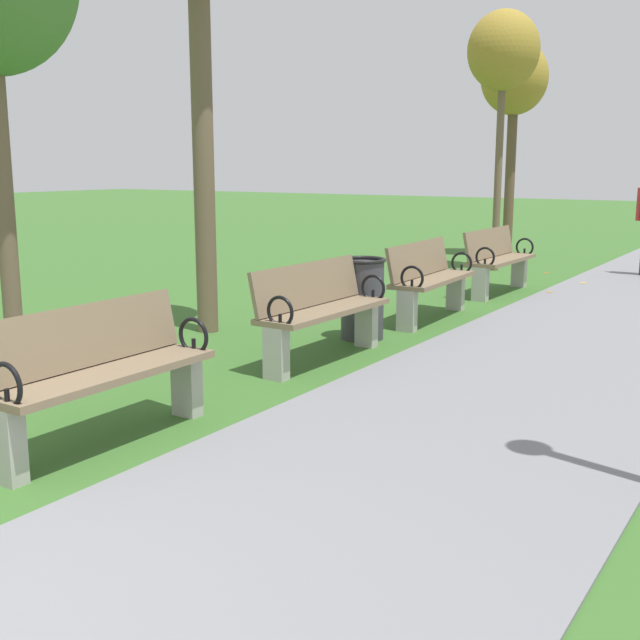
% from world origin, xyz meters
% --- Properties ---
extents(park_bench_2, '(0.49, 1.60, 0.90)m').
position_xyz_m(park_bench_2, '(-0.50, 2.19, 0.49)').
color(park_bench_2, '#7A664C').
rests_on(park_bench_2, ground).
extents(park_bench_3, '(0.51, 1.61, 0.90)m').
position_xyz_m(park_bench_3, '(-0.50, 4.81, 0.49)').
color(park_bench_3, '#7A664C').
rests_on(park_bench_3, ground).
extents(park_bench_4, '(0.54, 1.62, 0.90)m').
position_xyz_m(park_bench_4, '(-0.50, 7.15, 0.49)').
color(park_bench_4, '#7A664C').
rests_on(park_bench_4, ground).
extents(park_bench_5, '(0.50, 1.61, 0.90)m').
position_xyz_m(park_bench_5, '(-0.50, 9.41, 0.49)').
color(park_bench_5, '#7A664C').
rests_on(park_bench_5, ground).
extents(tree_4, '(1.16, 1.16, 4.23)m').
position_xyz_m(tree_4, '(-1.40, 11.74, 3.53)').
color(tree_4, brown).
rests_on(tree_4, ground).
extents(tree_5, '(1.26, 1.26, 4.08)m').
position_xyz_m(tree_5, '(-1.96, 13.93, 3.30)').
color(tree_5, brown).
rests_on(tree_5, ground).
extents(trash_bin, '(0.48, 0.48, 0.84)m').
position_xyz_m(trash_bin, '(-0.65, 5.85, 0.42)').
color(trash_bin, '#38383D').
rests_on(trash_bin, ground).
extents(scattered_leaves, '(2.03, 13.32, 0.02)m').
position_xyz_m(scattered_leaves, '(-0.43, 5.78, 0.01)').
color(scattered_leaves, gold).
rests_on(scattered_leaves, ground).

